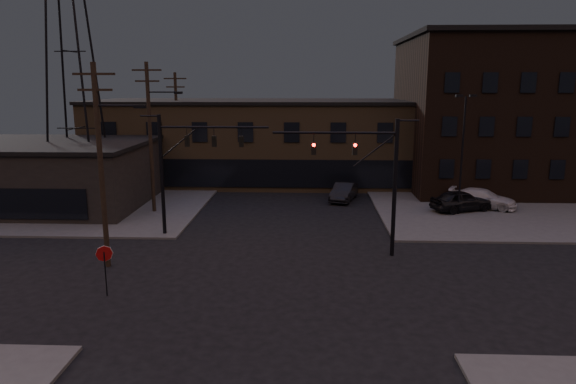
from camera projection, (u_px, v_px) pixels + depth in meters
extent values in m
plane|color=black|center=(277.00, 283.00, 26.08)|extent=(140.00, 140.00, 0.00)
cube|color=#474744|center=(533.00, 194.00, 46.70)|extent=(30.00, 30.00, 0.15)
cube|color=#474744|center=(59.00, 190.00, 48.45)|extent=(30.00, 30.00, 0.15)
cube|color=brown|center=(294.00, 142.00, 52.63)|extent=(40.00, 12.00, 8.00)
cube|color=black|center=(522.00, 115.00, 49.17)|extent=(22.00, 16.00, 14.00)
cube|color=black|center=(46.00, 176.00, 42.00)|extent=(16.00, 12.00, 5.00)
cylinder|color=black|center=(395.00, 189.00, 29.39)|extent=(0.24, 0.24, 8.00)
cylinder|color=black|center=(335.00, 133.00, 28.87)|extent=(7.00, 0.14, 0.14)
cube|color=#FF140C|center=(355.00, 149.00, 29.01)|extent=(0.28, 0.22, 0.70)
cube|color=#FF140C|center=(314.00, 149.00, 29.10)|extent=(0.28, 0.22, 0.70)
cylinder|color=black|center=(162.00, 176.00, 33.39)|extent=(0.24, 0.24, 8.00)
cylinder|color=black|center=(214.00, 127.00, 32.59)|extent=(7.00, 0.14, 0.14)
cube|color=black|center=(187.00, 141.00, 32.85)|extent=(0.28, 0.22, 0.70)
cube|color=black|center=(214.00, 141.00, 32.78)|extent=(0.28, 0.22, 0.70)
cube|color=black|center=(241.00, 141.00, 32.71)|extent=(0.28, 0.22, 0.70)
cylinder|color=black|center=(106.00, 274.00, 24.22)|extent=(0.06, 0.06, 2.20)
cylinder|color=maroon|center=(104.00, 254.00, 24.03)|extent=(0.72, 0.33, 0.76)
cylinder|color=black|center=(101.00, 168.00, 27.28)|extent=(0.28, 0.28, 11.00)
cube|color=black|center=(94.00, 74.00, 26.26)|extent=(2.20, 0.12, 0.12)
cube|color=black|center=(95.00, 90.00, 26.43)|extent=(1.80, 0.12, 0.12)
cube|color=black|center=(140.00, 107.00, 26.51)|extent=(0.60, 0.25, 0.18)
cylinder|color=black|center=(150.00, 140.00, 38.99)|extent=(0.28, 0.28, 11.50)
cube|color=black|center=(147.00, 70.00, 37.93)|extent=(2.20, 0.12, 0.12)
cube|color=black|center=(147.00, 81.00, 38.09)|extent=(1.80, 0.12, 0.12)
cube|color=black|center=(178.00, 93.00, 38.18)|extent=(0.60, 0.25, 0.18)
cylinder|color=black|center=(177.00, 129.00, 50.82)|extent=(0.28, 0.28, 11.00)
cube|color=black|center=(175.00, 79.00, 49.80)|extent=(2.20, 0.12, 0.12)
cube|color=black|center=(175.00, 87.00, 49.97)|extent=(1.80, 0.12, 0.12)
cylinder|color=black|center=(462.00, 158.00, 38.32)|extent=(0.14, 0.14, 9.00)
cube|color=black|center=(459.00, 96.00, 37.40)|extent=(0.50, 0.28, 0.18)
cube|color=black|center=(473.00, 96.00, 37.36)|extent=(0.50, 0.28, 0.18)
cylinder|color=black|center=(517.00, 150.00, 42.97)|extent=(0.14, 0.14, 9.00)
cube|color=black|center=(516.00, 94.00, 42.05)|extent=(0.50, 0.28, 0.18)
cube|color=black|center=(528.00, 94.00, 42.01)|extent=(0.50, 0.28, 0.18)
imported|color=black|center=(461.00, 201.00, 40.03)|extent=(5.22, 3.53, 1.65)
imported|color=silver|center=(483.00, 198.00, 41.12)|extent=(5.54, 4.14, 1.49)
imported|color=black|center=(344.00, 192.00, 44.29)|extent=(2.87, 4.90, 1.53)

